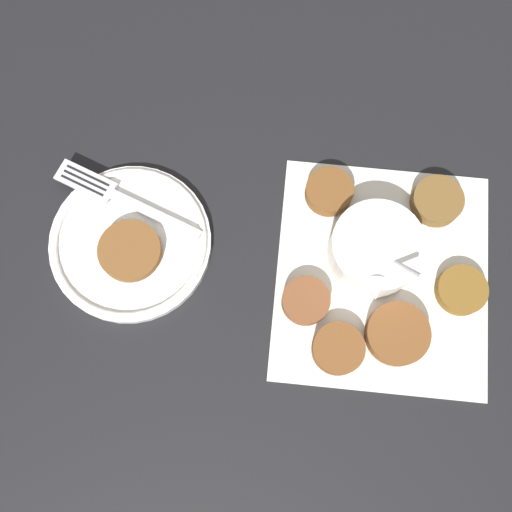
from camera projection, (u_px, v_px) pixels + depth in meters
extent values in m
plane|color=black|center=(386.00, 285.00, 0.72)|extent=(4.00, 4.00, 0.00)
cube|color=silver|center=(382.00, 276.00, 0.72)|extent=(0.28, 0.26, 0.00)
cylinder|color=white|center=(375.00, 249.00, 0.70)|extent=(0.11, 0.11, 0.05)
cylinder|color=gold|center=(374.00, 251.00, 0.71)|extent=(0.09, 0.09, 0.03)
cone|color=white|center=(376.00, 289.00, 0.68)|extent=(0.02, 0.02, 0.02)
cylinder|color=silver|center=(394.00, 263.00, 0.67)|extent=(0.05, 0.04, 0.08)
cylinder|color=brown|center=(338.00, 349.00, 0.69)|extent=(0.06, 0.06, 0.02)
cylinder|color=brown|center=(329.00, 192.00, 0.74)|extent=(0.06, 0.06, 0.02)
cylinder|color=brown|center=(437.00, 201.00, 0.74)|extent=(0.06, 0.06, 0.02)
cylinder|color=brown|center=(397.00, 334.00, 0.69)|extent=(0.07, 0.07, 0.02)
cylinder|color=brown|center=(461.00, 294.00, 0.71)|extent=(0.06, 0.06, 0.02)
cylinder|color=brown|center=(306.00, 301.00, 0.70)|extent=(0.06, 0.06, 0.02)
cylinder|color=white|center=(131.00, 243.00, 0.73)|extent=(0.20, 0.20, 0.01)
torus|color=white|center=(129.00, 241.00, 0.72)|extent=(0.19, 0.19, 0.01)
cylinder|color=brown|center=(130.00, 251.00, 0.71)|extent=(0.08, 0.08, 0.01)
cube|color=silver|center=(156.00, 215.00, 0.72)|extent=(0.05, 0.12, 0.00)
cube|color=silver|center=(86.00, 181.00, 0.74)|extent=(0.05, 0.08, 0.00)
cube|color=black|center=(88.00, 176.00, 0.73)|extent=(0.02, 0.06, 0.00)
cube|color=black|center=(85.00, 181.00, 0.73)|extent=(0.02, 0.06, 0.00)
cube|color=black|center=(82.00, 185.00, 0.73)|extent=(0.02, 0.06, 0.00)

